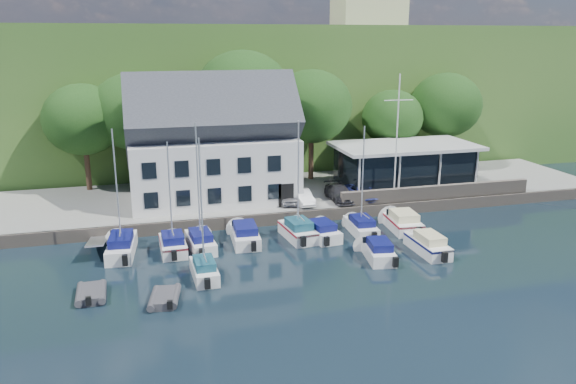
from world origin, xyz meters
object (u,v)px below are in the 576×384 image
object	(u,v)px
harbor_building	(213,150)
boat_r1_1	(170,192)
club_pavilion	(404,166)
dinghy_1	(165,296)
boat_r1_4	(298,178)
boat_r2_4	(428,243)
boat_r1_0	(117,189)
car_dgrey	(340,193)
car_silver	(288,196)
boat_r2_1	(202,216)
car_white	(302,197)
boat_r1_2	(198,192)
car_blue	(362,191)
dinghy_0	(91,292)
boat_r1_7	(402,220)
boat_r1_6	(363,182)
flagpole	(397,139)
boat_r1_3	(245,232)
boat_r1_5	(321,229)

from	to	relation	value
harbor_building	boat_r1_1	distance (m)	10.40
club_pavilion	dinghy_1	size ratio (longest dim) A/B	4.58
boat_r1_4	boat_r2_4	bearing A→B (deg)	-38.35
boat_r1_0	boat_r2_4	world-z (taller)	boat_r1_0
car_dgrey	car_silver	bearing A→B (deg)	176.17
harbor_building	boat_r2_1	bearing A→B (deg)	-100.48
car_white	boat_r1_1	distance (m)	13.12
boat_r1_2	car_blue	bearing A→B (deg)	17.28
harbor_building	dinghy_0	xyz separation A→B (m)	(-9.45, -15.55, -5.01)
boat_r1_7	boat_r1_2	bearing A→B (deg)	-174.44
car_silver	dinghy_0	size ratio (longest dim) A/B	1.23
dinghy_1	boat_r1_0	bearing A→B (deg)	116.42
boat_r1_6	flagpole	bearing A→B (deg)	45.95
car_blue	car_dgrey	bearing A→B (deg)	170.84
boat_r1_6	dinghy_0	world-z (taller)	boat_r1_6
boat_r1_4	dinghy_0	bearing A→B (deg)	-161.94
car_silver	car_blue	distance (m)	6.67
club_pavilion	harbor_building	bearing A→B (deg)	178.41
boat_r1_0	boat_r1_2	size ratio (longest dim) A/B	1.11
boat_r1_1	boat_r2_1	bearing A→B (deg)	-73.69
car_dgrey	boat_r1_0	distance (m)	19.42
boat_r1_0	boat_r2_1	distance (m)	7.58
boat_r1_3	boat_r1_7	xyz separation A→B (m)	(12.65, -0.45, 0.02)
club_pavilion	boat_r2_1	world-z (taller)	boat_r2_1
boat_r1_6	boat_r1_7	size ratio (longest dim) A/B	1.31
car_dgrey	boat_r1_7	bearing A→B (deg)	-60.82
car_blue	dinghy_0	xyz separation A→B (m)	(-22.03, -12.24, -1.31)
harbor_building	boat_r1_2	distance (m)	9.59
boat_r2_4	dinghy_1	xyz separation A→B (m)	(-18.47, -3.02, -0.41)
car_silver	boat_r2_4	size ratio (longest dim) A/B	0.58
boat_r2_4	car_blue	bearing A→B (deg)	92.75
boat_r2_1	boat_r1_4	bearing A→B (deg)	33.19
car_blue	boat_r1_0	distance (m)	21.36
car_silver	dinghy_1	world-z (taller)	car_silver
harbor_building	car_silver	size ratio (longest dim) A/B	3.99
club_pavilion	boat_r1_0	world-z (taller)	boat_r1_0
boat_r1_7	dinghy_1	size ratio (longest dim) A/B	2.18
boat_r1_2	boat_r2_1	size ratio (longest dim) A/B	1.03
flagpole	boat_r1_5	distance (m)	11.19
car_white	boat_r1_0	distance (m)	16.14
harbor_building	boat_r1_0	size ratio (longest dim) A/B	1.52
boat_r1_4	dinghy_0	world-z (taller)	boat_r1_4
boat_r1_5	boat_r1_4	bearing A→B (deg)	161.58
car_blue	boat_r1_2	world-z (taller)	boat_r1_2
boat_r1_5	boat_r1_7	size ratio (longest dim) A/B	0.89
boat_r1_0	boat_r1_1	world-z (taller)	boat_r1_0
boat_r1_6	dinghy_1	bearing A→B (deg)	-149.23
boat_r1_0	boat_r1_7	xyz separation A→B (m)	(21.48, -0.24, -3.98)
boat_r1_4	car_silver	bearing A→B (deg)	76.26
harbor_building	club_pavilion	world-z (taller)	harbor_building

